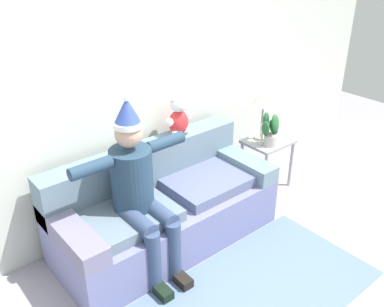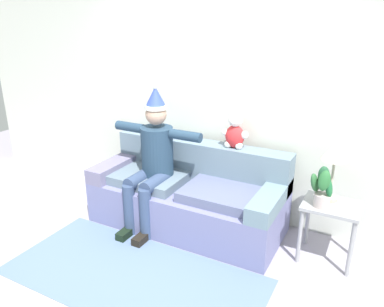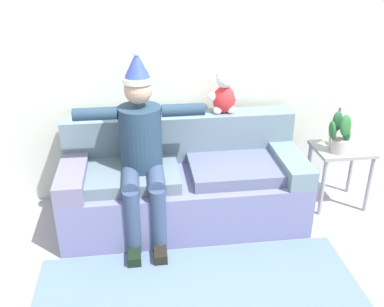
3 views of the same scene
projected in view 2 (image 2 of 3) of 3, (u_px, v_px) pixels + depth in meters
The scene contains 10 objects.
ground_plane at pixel (133, 276), 3.29m from camera, with size 10.00×10.00×0.00m, color #98919F.
back_wall at pixel (211, 94), 4.12m from camera, with size 7.00×0.10×2.70m, color silver.
couch at pixel (189, 195), 4.04m from camera, with size 2.03×0.87×0.87m.
person_seated at pixel (152, 157), 3.90m from camera, with size 1.02×0.77×1.53m.
teddy_bear at pixel (235, 132), 3.84m from camera, with size 0.29×0.17×0.38m.
side_table at pixel (330, 215), 3.38m from camera, with size 0.49×0.41×0.57m.
table_lamp at pixel (336, 153), 3.28m from camera, with size 0.24×0.24×0.57m.
potted_plant at pixel (322, 188), 3.26m from camera, with size 0.23×0.20×0.37m.
candle_tall at pixel (317, 187), 3.34m from camera, with size 0.04×0.04×0.23m.
area_rug at pixel (133, 276), 3.29m from camera, with size 2.30×1.08×0.01m, color slate.
Camera 2 is at (1.74, -2.16, 2.14)m, focal length 35.00 mm.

